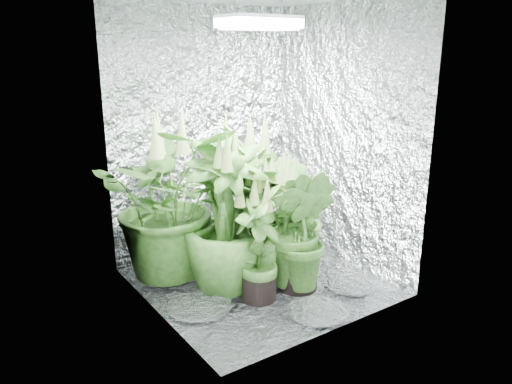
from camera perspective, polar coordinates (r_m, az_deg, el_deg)
The scene contains 13 objects.
ground at distance 3.76m, azimuth 0.32°, elevation -10.19°, with size 1.60×1.60×0.00m, color silver.
walls at distance 3.44m, azimuth 0.34°, elevation 4.91°, with size 1.62×1.62×2.00m.
grow_lamp at distance 3.37m, azimuth 0.37°, elevation 18.80°, with size 0.50×0.30×0.22m.
plant_a at distance 3.68m, azimuth -9.72°, elevation -1.09°, with size 1.31×1.31×1.25m.
plant_b at distance 3.78m, azimuth -0.84°, elevation -0.82°, with size 0.80×0.80×1.22m.
plant_c at distance 4.06m, azimuth 3.44°, elevation -2.22°, with size 0.49×0.49×0.87m.
plant_d at distance 3.57m, azimuth 0.29°, elevation -3.94°, with size 0.69×0.69×0.97m.
plant_e at distance 3.72m, azimuth 3.26°, elevation -2.97°, with size 0.88×0.88×0.96m.
plant_f at distance 3.36m, azimuth 0.32°, elevation -6.05°, with size 0.59×0.59×0.88m.
plant_g at distance 3.51m, azimuth 4.94°, elevation -4.48°, with size 0.67×0.67×0.97m.
plant_h at distance 3.45m, azimuth -3.56°, elevation -3.05°, with size 0.75×0.75×1.16m.
circulation_fan at distance 4.34m, azimuth 3.74°, elevation -4.36°, with size 0.20×0.29×0.36m.
plant_label at distance 3.57m, azimuth 5.93°, elevation -6.49°, with size 0.06×0.01×0.09m, color white.
Camera 1 is at (-1.93, -2.76, 1.68)m, focal length 35.00 mm.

